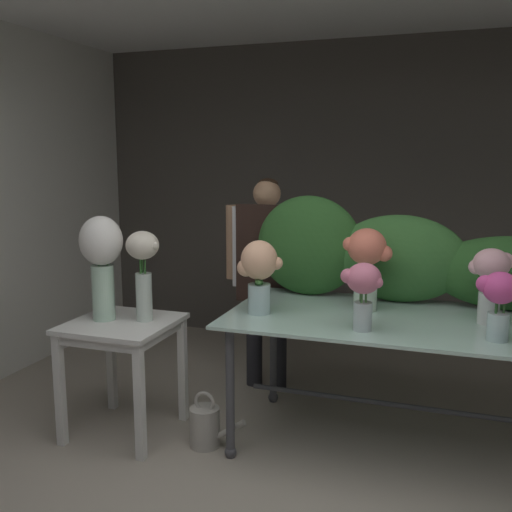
# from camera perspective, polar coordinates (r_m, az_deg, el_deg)

# --- Properties ---
(ground_plane) EXTENTS (7.43, 7.43, 0.00)m
(ground_plane) POSITION_cam_1_polar(r_m,az_deg,el_deg) (4.04, 7.24, -15.55)
(ground_plane) COLOR #9E9384
(wall_back) EXTENTS (5.28, 0.12, 2.73)m
(wall_back) POSITION_cam_1_polar(r_m,az_deg,el_deg) (5.33, 11.31, 5.70)
(wall_back) COLOR #4C4742
(wall_back) RESTS_ON ground
(display_table_glass) EXTENTS (1.88, 1.03, 0.81)m
(display_table_glass) POSITION_cam_1_polar(r_m,az_deg,el_deg) (3.49, 13.03, -7.62)
(display_table_glass) COLOR #ABD1C3
(display_table_glass) RESTS_ON ground
(side_table_white) EXTENTS (0.62, 0.63, 0.72)m
(side_table_white) POSITION_cam_1_polar(r_m,az_deg,el_deg) (3.71, -12.94, -7.78)
(side_table_white) COLOR white
(side_table_white) RESTS_ON ground
(florist) EXTENTS (0.63, 0.24, 1.57)m
(florist) POSITION_cam_1_polar(r_m,az_deg,el_deg) (4.26, 1.03, -0.48)
(florist) COLOR #232328
(florist) RESTS_ON ground
(foliage_backdrop) EXTENTS (2.08, 0.29, 0.66)m
(foliage_backdrop) POSITION_cam_1_polar(r_m,az_deg,el_deg) (3.78, 14.45, -0.31)
(foliage_backdrop) COLOR #2D6028
(foliage_backdrop) RESTS_ON display_table_glass
(vase_rosy_roses) EXTENTS (0.22, 0.18, 0.37)m
(vase_rosy_roses) POSITION_cam_1_polar(r_m,az_deg,el_deg) (3.12, 10.42, -3.15)
(vase_rosy_roses) COLOR silver
(vase_rosy_roses) RESTS_ON display_table_glass
(vase_blush_freesia) EXTENTS (0.24, 0.20, 0.42)m
(vase_blush_freesia) POSITION_cam_1_polar(r_m,az_deg,el_deg) (3.44, 22.01, -1.95)
(vase_blush_freesia) COLOR silver
(vase_blush_freesia) RESTS_ON display_table_glass
(vase_peach_stock) EXTENTS (0.26, 0.22, 0.44)m
(vase_peach_stock) POSITION_cam_1_polar(r_m,az_deg,el_deg) (3.40, 0.27, -1.51)
(vase_peach_stock) COLOR silver
(vase_peach_stock) RESTS_ON display_table_glass
(vase_fuchsia_hydrangea) EXTENTS (0.20, 0.17, 0.35)m
(vase_fuchsia_hydrangea) POSITION_cam_1_polar(r_m,az_deg,el_deg) (3.15, 22.63, -3.95)
(vase_fuchsia_hydrangea) COLOR silver
(vase_fuchsia_hydrangea) RESTS_ON display_table_glass
(vase_coral_dahlias) EXTENTS (0.29, 0.23, 0.50)m
(vase_coral_dahlias) POSITION_cam_1_polar(r_m,az_deg,el_deg) (3.52, 10.78, -0.57)
(vase_coral_dahlias) COLOR silver
(vase_coral_dahlias) RESTS_ON display_table_glass
(vase_white_roses_tall) EXTENTS (0.27, 0.26, 0.64)m
(vase_white_roses_tall) POSITION_cam_1_polar(r_m,az_deg,el_deg) (3.66, -14.87, -0.11)
(vase_white_roses_tall) COLOR silver
(vase_white_roses_tall) RESTS_ON side_table_white
(vase_cream_lisianthus_tall) EXTENTS (0.21, 0.20, 0.56)m
(vase_cream_lisianthus_tall) POSITION_cam_1_polar(r_m,az_deg,el_deg) (3.59, -11.02, -0.83)
(vase_cream_lisianthus_tall) COLOR silver
(vase_cream_lisianthus_tall) RESTS_ON side_table_white
(watering_can) EXTENTS (0.35, 0.18, 0.34)m
(watering_can) POSITION_cam_1_polar(r_m,az_deg,el_deg) (3.64, -4.96, -16.24)
(watering_can) COLOR #B7B2A8
(watering_can) RESTS_ON ground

